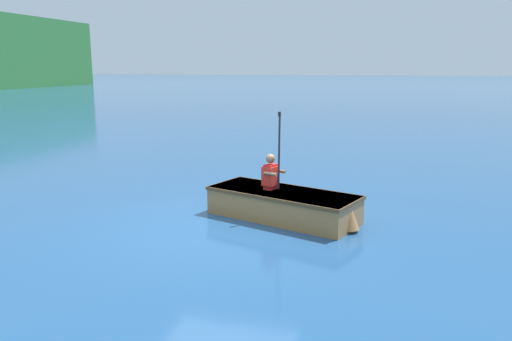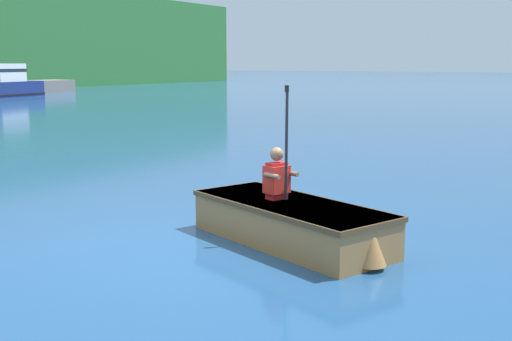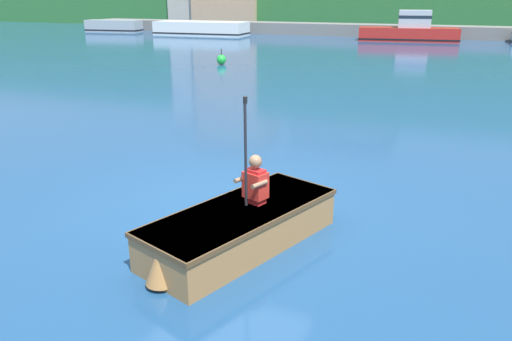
# 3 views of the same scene
# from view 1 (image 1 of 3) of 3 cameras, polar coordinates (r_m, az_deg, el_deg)

# --- Properties ---
(ground_plane) EXTENTS (300.00, 300.00, 0.00)m
(ground_plane) POSITION_cam_1_polar(r_m,az_deg,el_deg) (8.61, -4.31, -6.51)
(ground_plane) COLOR navy
(rowboat_foreground) EXTENTS (1.93, 2.93, 0.51)m
(rowboat_foreground) POSITION_cam_1_polar(r_m,az_deg,el_deg) (9.00, 3.32, -3.78)
(rowboat_foreground) COLOR #A3703D
(rowboat_foreground) RESTS_ON ground
(person_paddler) EXTENTS (0.42, 0.42, 1.42)m
(person_paddler) POSITION_cam_1_polar(r_m,az_deg,el_deg) (9.03, 1.72, -0.28)
(person_paddler) COLOR red
(person_paddler) RESTS_ON rowboat_foreground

